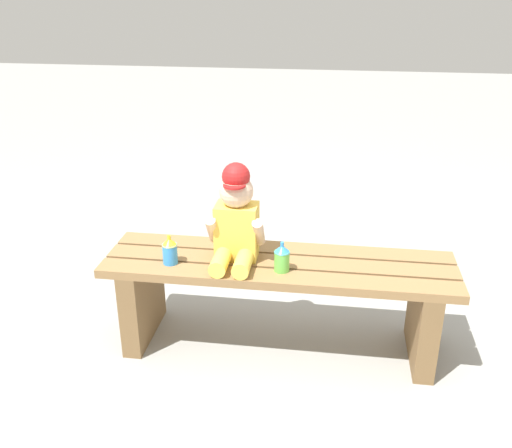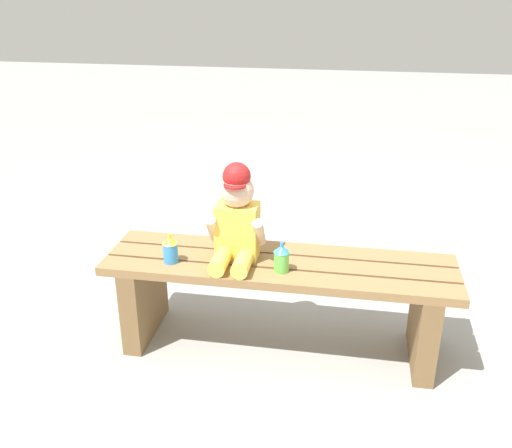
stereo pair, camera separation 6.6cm
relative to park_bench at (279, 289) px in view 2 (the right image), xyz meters
name	(u,v)px [view 2 (the right image)]	position (x,y,z in m)	size (l,w,h in m)	color
ground_plane	(278,345)	(0.00, 0.00, -0.28)	(16.00, 16.00, 0.00)	#999993
park_bench	(279,289)	(0.00, 0.00, 0.00)	(1.43, 0.37, 0.41)	olive
child_figure	(236,219)	(-0.18, 0.00, 0.31)	(0.23, 0.27, 0.40)	#F2C64C
sippy_cup_left	(170,249)	(-0.43, -0.08, 0.19)	(0.06, 0.06, 0.12)	#338CE5
sippy_cup_right	(282,258)	(0.02, -0.08, 0.19)	(0.06, 0.06, 0.12)	#66CC4C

